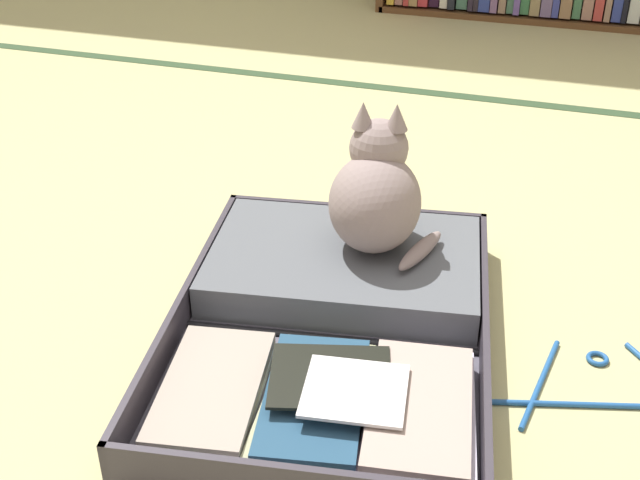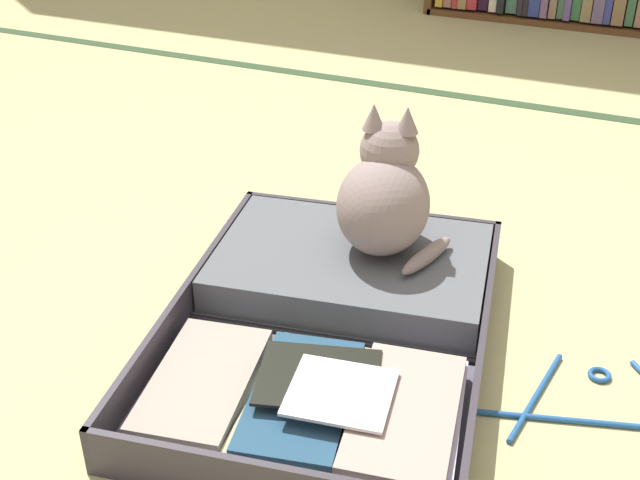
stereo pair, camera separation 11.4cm
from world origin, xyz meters
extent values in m
plane|color=tan|center=(0.00, 0.00, 0.00)|extent=(10.00, 10.00, 0.00)
cube|color=#31492C|center=(0.00, 1.30, 0.00)|extent=(4.80, 0.05, 0.00)
cube|color=brown|center=(0.17, 2.27, 0.01)|extent=(1.24, 0.22, 0.02)
cube|color=#37323A|center=(0.03, -0.24, 0.01)|extent=(0.62, 0.48, 0.01)
cube|color=#37323A|center=(-0.25, -0.28, 0.05)|extent=(0.07, 0.39, 0.09)
cube|color=#37323A|center=(0.31, -0.20, 0.05)|extent=(0.07, 0.39, 0.09)
cube|color=#524F5B|center=(0.03, -0.24, 0.02)|extent=(0.59, 0.45, 0.01)
cube|color=#37323A|center=(-0.03, 0.15, 0.01)|extent=(0.62, 0.48, 0.01)
cube|color=#37323A|center=(-0.06, 0.34, 0.05)|extent=(0.57, 0.10, 0.09)
cube|color=#37323A|center=(-0.30, 0.11, 0.05)|extent=(0.07, 0.39, 0.09)
cube|color=#37323A|center=(0.25, 0.19, 0.05)|extent=(0.07, 0.39, 0.09)
cube|color=#524F5B|center=(-0.03, 0.15, 0.02)|extent=(0.59, 0.45, 0.01)
cylinder|color=black|center=(0.00, -0.04, 0.02)|extent=(0.55, 0.10, 0.02)
cube|color=silver|center=(-0.14, -0.27, 0.03)|extent=(0.20, 0.33, 0.01)
cube|color=#A69889|center=(-0.14, -0.26, 0.04)|extent=(0.21, 0.32, 0.02)
cube|color=tan|center=(0.03, -0.23, 0.03)|extent=(0.19, 0.33, 0.02)
cube|color=navy|center=(0.03, -0.24, 0.05)|extent=(0.21, 0.32, 0.01)
cube|color=gray|center=(0.20, -0.23, 0.03)|extent=(0.19, 0.33, 0.01)
cube|color=silver|center=(0.21, -0.22, 0.04)|extent=(0.21, 0.34, 0.02)
cube|color=#B09B8D|center=(0.20, -0.23, 0.06)|extent=(0.20, 0.32, 0.02)
cube|color=white|center=(0.10, -0.24, 0.08)|extent=(0.18, 0.17, 0.01)
cube|color=black|center=(0.05, -0.21, 0.07)|extent=(0.23, 0.21, 0.01)
cube|color=#585D62|center=(-0.03, 0.15, 0.05)|extent=(0.59, 0.44, 0.08)
torus|color=white|center=(-0.11, 0.17, 0.09)|extent=(0.10, 0.10, 0.01)
cylinder|color=black|center=(-0.21, 0.31, 0.05)|extent=(0.02, 0.02, 0.08)
cylinder|color=black|center=(0.10, 0.35, 0.05)|extent=(0.02, 0.02, 0.08)
cube|color=#3B8740|center=(-0.12, -0.45, 0.03)|extent=(0.04, 0.01, 0.02)
cube|color=white|center=(0.06, -0.42, 0.06)|extent=(0.04, 0.01, 0.02)
cube|color=white|center=(-0.03, -0.44, 0.04)|extent=(0.03, 0.01, 0.02)
cube|color=#389148|center=(-0.12, -0.45, 0.03)|extent=(0.04, 0.01, 0.03)
ellipsoid|color=gray|center=(0.02, 0.19, 0.19)|extent=(0.22, 0.25, 0.19)
ellipsoid|color=gray|center=(0.01, 0.25, 0.14)|extent=(0.14, 0.10, 0.11)
sphere|color=gray|center=(0.01, 0.24, 0.28)|extent=(0.12, 0.12, 0.12)
cone|color=gray|center=(0.05, 0.24, 0.35)|extent=(0.04, 0.04, 0.05)
cone|color=gray|center=(-0.02, 0.23, 0.35)|extent=(0.04, 0.04, 0.05)
sphere|color=#E1D346|center=(0.03, 0.29, 0.29)|extent=(0.02, 0.02, 0.02)
sphere|color=#E1D346|center=(-0.01, 0.28, 0.29)|extent=(0.02, 0.02, 0.02)
ellipsoid|color=gray|center=(0.12, 0.17, 0.11)|extent=(0.08, 0.17, 0.03)
cylinder|color=#21579B|center=(0.51, -0.06, 0.01)|extent=(0.45, 0.13, 0.01)
cylinder|color=#21579B|center=(0.38, -0.04, 0.01)|extent=(0.05, 0.25, 0.01)
torus|color=#21579B|center=(0.48, 0.06, 0.01)|extent=(0.05, 0.05, 0.01)
camera|label=1|loc=(0.35, -1.22, 0.97)|focal=46.52mm
camera|label=2|loc=(0.46, -1.18, 0.97)|focal=46.52mm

